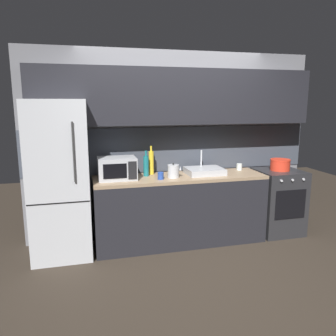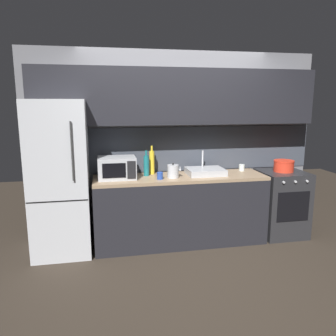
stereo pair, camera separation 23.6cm
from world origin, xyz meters
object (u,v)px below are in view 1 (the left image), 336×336
object	(u,v)px
refrigerator	(59,180)
oven_range	(278,201)
wine_bottle_teal	(146,166)
mug_blue	(161,176)
mug_dark	(172,170)
mug_clear	(239,167)
cooking_pot	(280,165)
microwave	(117,168)
wine_bottle_yellow	(151,162)
kettle	(173,171)

from	to	relation	value
refrigerator	oven_range	world-z (taller)	refrigerator
wine_bottle_teal	mug_blue	bearing A→B (deg)	-60.14
mug_dark	wine_bottle_teal	bearing A→B (deg)	-174.20
refrigerator	mug_clear	distance (m)	2.39
mug_blue	wine_bottle_teal	bearing A→B (deg)	119.86
wine_bottle_teal	cooking_pot	size ratio (longest dim) A/B	1.22
microwave	mug_blue	size ratio (longest dim) A/B	5.14
refrigerator	mug_blue	bearing A→B (deg)	-6.27
wine_bottle_yellow	cooking_pot	xyz separation A→B (m)	(1.79, -0.19, -0.08)
wine_bottle_teal	mug_dark	world-z (taller)	wine_bottle_teal
mug_clear	cooking_pot	xyz separation A→B (m)	(0.54, -0.15, 0.03)
kettle	wine_bottle_teal	xyz separation A→B (m)	(-0.31, 0.18, 0.05)
oven_range	wine_bottle_yellow	size ratio (longest dim) A/B	2.40
kettle	mug_blue	size ratio (longest dim) A/B	2.10
mug_blue	wine_bottle_yellow	bearing A→B (deg)	98.99
microwave	mug_dark	bearing A→B (deg)	9.51
oven_range	microwave	bearing A→B (deg)	179.50
microwave	wine_bottle_teal	size ratio (longest dim) A/B	1.40
refrigerator	mug_dark	bearing A→B (deg)	5.71
kettle	wine_bottle_yellow	size ratio (longest dim) A/B	0.50
wine_bottle_yellow	mug_dark	world-z (taller)	wine_bottle_yellow
refrigerator	mug_clear	size ratio (longest dim) A/B	20.67
wine_bottle_yellow	mug_blue	bearing A→B (deg)	-81.01
kettle	cooking_pot	xyz separation A→B (m)	(1.56, 0.08, -0.00)
oven_range	mug_clear	xyz separation A→B (m)	(-0.54, 0.16, 0.49)
kettle	wine_bottle_yellow	xyz separation A→B (m)	(-0.23, 0.27, 0.08)
mug_clear	microwave	bearing A→B (deg)	-175.45
mug_blue	cooking_pot	xyz separation A→B (m)	(1.74, 0.13, 0.03)
wine_bottle_yellow	wine_bottle_teal	bearing A→B (deg)	-134.63
oven_range	wine_bottle_teal	size ratio (longest dim) A/B	2.73
wine_bottle_yellow	mug_clear	size ratio (longest dim) A/B	4.16
mug_clear	mug_dark	xyz separation A→B (m)	(-0.97, -0.01, 0.00)
wine_bottle_yellow	microwave	bearing A→B (deg)	-159.55
refrigerator	wine_bottle_teal	world-z (taller)	refrigerator
microwave	cooking_pot	size ratio (longest dim) A/B	1.71
kettle	cooking_pot	distance (m)	1.56
refrigerator	cooking_pot	xyz separation A→B (m)	(2.93, 0.00, 0.05)
microwave	cooking_pot	distance (m)	2.25
cooking_pot	wine_bottle_yellow	bearing A→B (deg)	173.90
microwave	kettle	distance (m)	0.70
wine_bottle_teal	mug_dark	bearing A→B (deg)	5.80
kettle	cooking_pot	size ratio (longest dim) A/B	0.70
wine_bottle_yellow	mug_blue	size ratio (longest dim) A/B	4.20
wine_bottle_yellow	mug_blue	distance (m)	0.35
refrigerator	mug_blue	xyz separation A→B (m)	(1.19, -0.13, 0.01)
wine_bottle_teal	mug_blue	world-z (taller)	wine_bottle_teal
refrigerator	wine_bottle_teal	bearing A→B (deg)	5.68
kettle	wine_bottle_teal	size ratio (longest dim) A/B	0.57
mug_clear	mug_blue	xyz separation A→B (m)	(-1.19, -0.29, -0.00)
refrigerator	oven_range	xyz separation A→B (m)	(2.93, -0.00, -0.48)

